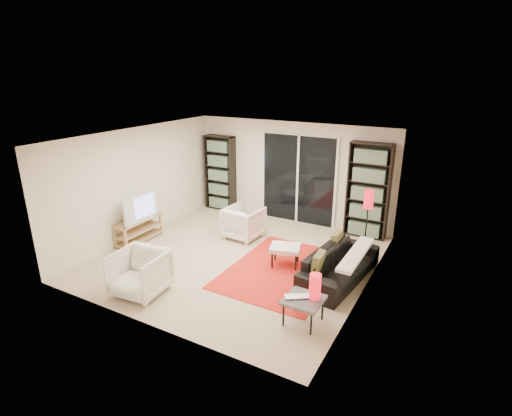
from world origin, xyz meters
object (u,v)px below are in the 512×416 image
object	(u,v)px
floor_lamp	(368,206)
ottoman	(285,249)
bookshelf_left	(220,173)
bookshelf_right	(368,191)
armchair_back	(244,222)
armchair_front	(140,273)
tv_stand	(139,229)
sofa	(340,265)
side_table	(304,301)

from	to	relation	value
floor_lamp	ottoman	bearing A→B (deg)	-134.70
bookshelf_left	floor_lamp	world-z (taller)	bookshelf_left
bookshelf_right	ottoman	size ratio (longest dim) A/B	3.18
armchair_back	floor_lamp	bearing A→B (deg)	-166.62
bookshelf_left	armchair_front	xyz separation A→B (m)	(1.23, -4.23, -0.60)
bookshelf_left	tv_stand	xyz separation A→B (m)	(-0.36, -2.65, -0.71)
armchair_front	floor_lamp	world-z (taller)	floor_lamp
bookshelf_right	armchair_back	bearing A→B (deg)	-149.17
bookshelf_right	sofa	distance (m)	2.32
bookshelf_left	floor_lamp	xyz separation A→B (m)	(4.09, -0.96, 0.06)
bookshelf_right	side_table	bearing A→B (deg)	-89.10
bookshelf_left	tv_stand	distance (m)	2.77
bookshelf_right	ottoman	xyz separation A→B (m)	(-0.94, -2.17, -0.71)
bookshelf_right	tv_stand	xyz separation A→B (m)	(-4.21, -2.65, -0.79)
ottoman	floor_lamp	bearing A→B (deg)	45.30
armchair_front	armchair_back	bearing A→B (deg)	78.62
armchair_back	armchair_front	xyz separation A→B (m)	(-0.30, -2.85, 0.02)
bookshelf_right	armchair_front	world-z (taller)	bookshelf_right
tv_stand	armchair_front	distance (m)	2.24
tv_stand	floor_lamp	xyz separation A→B (m)	(4.45, 1.69, 0.77)
bookshelf_right	tv_stand	world-z (taller)	bookshelf_right
tv_stand	floor_lamp	bearing A→B (deg)	20.75
sofa	ottoman	world-z (taller)	sofa
tv_stand	side_table	xyz separation A→B (m)	(4.26, -1.03, 0.10)
armchair_back	side_table	size ratio (longest dim) A/B	1.39
bookshelf_left	armchair_front	distance (m)	4.45
tv_stand	sofa	distance (m)	4.35
armchair_front	bookshelf_right	bearing A→B (deg)	52.84
sofa	armchair_back	world-z (taller)	armchair_back
tv_stand	sofa	bearing A→B (deg)	6.17
sofa	ottoman	distance (m)	1.07
armchair_front	floor_lamp	distance (m)	4.40
bookshelf_left	floor_lamp	distance (m)	4.21
armchair_front	side_table	world-z (taller)	armchair_front
sofa	floor_lamp	size ratio (longest dim) A/B	1.43
sofa	ottoman	bearing A→B (deg)	95.67
bookshelf_left	sofa	xyz separation A→B (m)	(3.97, -2.18, -0.69)
bookshelf_left	ottoman	xyz separation A→B (m)	(2.91, -2.17, -0.63)
bookshelf_right	armchair_front	bearing A→B (deg)	-121.75
bookshelf_right	ottoman	distance (m)	2.47
armchair_front	side_table	distance (m)	2.73
bookshelf_right	sofa	size ratio (longest dim) A/B	1.08
bookshelf_right	floor_lamp	size ratio (longest dim) A/B	1.54
bookshelf_left	sofa	bearing A→B (deg)	-28.79
bookshelf_left	armchair_front	world-z (taller)	bookshelf_left
tv_stand	side_table	size ratio (longest dim) A/B	2.05
armchair_back	armchair_front	world-z (taller)	armchair_front
ottoman	armchair_back	bearing A→B (deg)	150.49
bookshelf_right	armchair_back	xyz separation A→B (m)	(-2.32, -1.39, -0.70)
tv_stand	ottoman	bearing A→B (deg)	8.45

